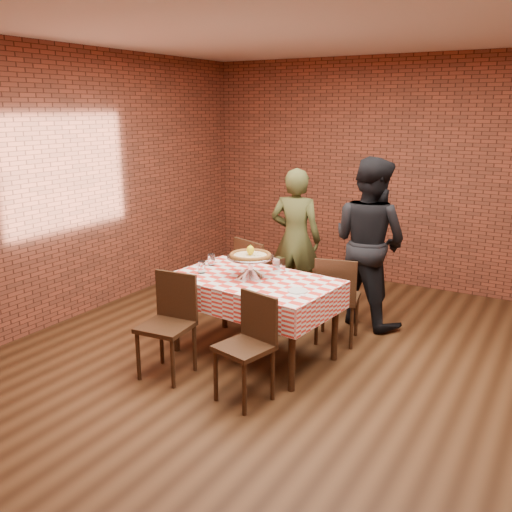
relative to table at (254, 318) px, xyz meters
The scene contains 19 objects.
ground 0.65m from the table, 12.82° to the right, with size 6.00×6.00×0.00m, color black.
back_wall 3.12m from the table, 79.90° to the left, with size 5.50×5.50×0.00m, color brown.
table is the anchor object (origin of this frame).
tablecloth 0.26m from the table, ahead, with size 1.51×0.92×0.25m, color red, non-canonical shape.
pizza_stand 0.48m from the table, 155.83° to the left, with size 0.44×0.44×0.20m, color silver, non-canonical shape.
pizza 0.59m from the table, 155.83° to the left, with size 0.38×0.38×0.03m, color beige.
lemon 0.64m from the table, 155.83° to the left, with size 0.07×0.07×0.09m, color yellow.
water_glass_left 0.68m from the table, 168.31° to the right, with size 0.07×0.07×0.11m, color white.
water_glass_right 0.75m from the table, 164.47° to the left, with size 0.07×0.07×0.11m, color white.
side_plate 0.66m from the table, 14.56° to the right, with size 0.17×0.17×0.01m, color white.
sweetener_packet_a 0.69m from the table, 28.02° to the right, with size 0.05×0.04×0.01m, color white.
sweetener_packet_b 0.73m from the table, 18.75° to the right, with size 0.05×0.04×0.01m, color white.
condiment_caddy 0.56m from the table, 75.19° to the left, with size 0.09×0.08×0.13m, color silver.
chair_near_left 0.86m from the table, 120.99° to the right, with size 0.41×0.41×0.89m, color #351F10, non-canonical shape.
chair_near_right 0.84m from the table, 64.31° to the right, with size 0.38×0.38×0.86m, color #351F10, non-canonical shape.
chair_far_left 0.83m from the table, 113.35° to the left, with size 0.46×0.46×0.94m, color #351F10, non-canonical shape.
chair_far_right 0.90m from the table, 53.49° to the left, with size 0.40×0.40×0.88m, color #351F10, non-canonical shape.
diner_olive 1.49m from the table, 101.27° to the left, with size 0.59×0.39×1.62m, color #454722.
diner_black 1.56m from the table, 65.54° to the left, with size 0.87×0.68×1.78m, color black.
Camera 1 is at (1.95, -4.00, 2.26)m, focal length 38.74 mm.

